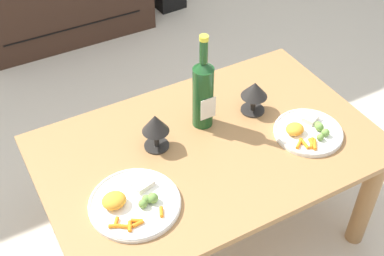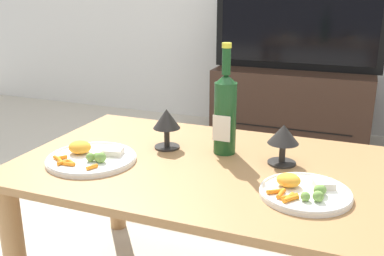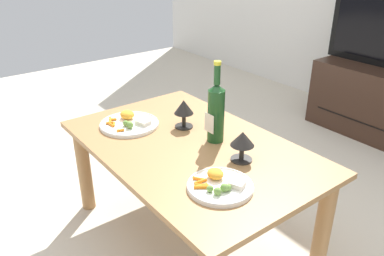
{
  "view_description": "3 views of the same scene",
  "coord_description": "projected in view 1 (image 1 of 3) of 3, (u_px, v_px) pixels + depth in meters",
  "views": [
    {
      "loc": [
        -0.67,
        -1.08,
        1.73
      ],
      "look_at": [
        -0.05,
        0.04,
        0.58
      ],
      "focal_mm": 47.45,
      "sensor_mm": 36.0,
      "label": 1
    },
    {
      "loc": [
        0.45,
        -1.22,
        1.04
      ],
      "look_at": [
        -0.04,
        0.02,
        0.61
      ],
      "focal_mm": 41.2,
      "sensor_mm": 36.0,
      "label": 2
    },
    {
      "loc": [
        1.21,
        -0.92,
        1.32
      ],
      "look_at": [
        -0.01,
        0.02,
        0.58
      ],
      "focal_mm": 36.4,
      "sensor_mm": 36.0,
      "label": 3
    }
  ],
  "objects": [
    {
      "name": "ground_plane",
      "position": [
        207.0,
        233.0,
        2.1
      ],
      "size": [
        6.4,
        6.4,
        0.0
      ],
      "primitive_type": "plane",
      "color": "beige"
    },
    {
      "name": "dining_table",
      "position": [
        209.0,
        163.0,
        1.82
      ],
      "size": [
        1.17,
        0.75,
        0.51
      ],
      "color": "#9E7042",
      "rests_on": "ground_plane"
    },
    {
      "name": "wine_bottle",
      "position": [
        203.0,
        91.0,
        1.75
      ],
      "size": [
        0.07,
        0.08,
        0.37
      ],
      "color": "#19471E",
      "rests_on": "dining_table"
    },
    {
      "name": "goblet_right",
      "position": [
        254.0,
        92.0,
        1.84
      ],
      "size": [
        0.1,
        0.1,
        0.13
      ],
      "color": "black",
      "rests_on": "dining_table"
    },
    {
      "name": "dinner_plate_left",
      "position": [
        134.0,
        202.0,
        1.55
      ],
      "size": [
        0.29,
        0.29,
        0.05
      ],
      "color": "white",
      "rests_on": "dining_table"
    },
    {
      "name": "dinner_plate_right",
      "position": [
        308.0,
        131.0,
        1.79
      ],
      "size": [
        0.24,
        0.24,
        0.05
      ],
      "color": "white",
      "rests_on": "dining_table"
    },
    {
      "name": "goblet_left",
      "position": [
        155.0,
        125.0,
        1.69
      ],
      "size": [
        0.09,
        0.09,
        0.14
      ],
      "color": "black",
      "rests_on": "dining_table"
    }
  ]
}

